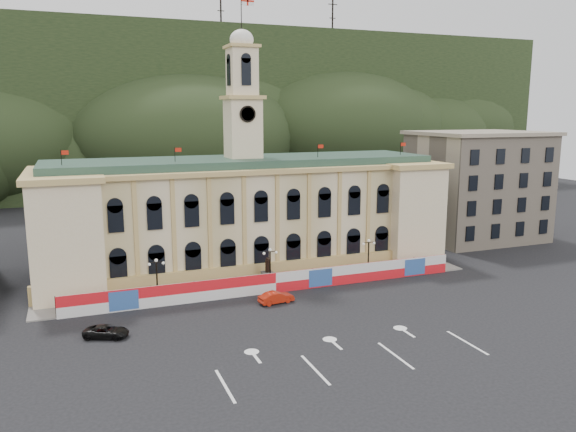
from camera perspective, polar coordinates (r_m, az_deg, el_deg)
name	(u,v)px	position (r m, az deg, el deg)	size (l,w,h in m)	color
ground	(328,337)	(56.67, 4.04, -12.20)	(260.00, 260.00, 0.00)	black
lane_markings	(351,358)	(52.58, 6.43, -14.12)	(26.00, 10.00, 0.02)	white
hill_ridge	(150,120)	(170.69, -13.80, 9.44)	(230.00, 80.00, 64.00)	black
city_hall	(245,213)	(79.38, -4.40, 0.33)	(56.20, 17.60, 37.10)	beige
side_building_right	(477,185)	(102.71, 18.66, 2.97)	(21.00, 17.00, 18.60)	#B9A68F
hoarding_fence	(276,282)	(69.36, -1.24, -6.77)	(50.00, 0.44, 2.50)	red
pavement	(268,285)	(72.10, -2.01, -7.07)	(56.00, 5.50, 0.16)	slate
statue	(268,277)	(72.00, -2.09, -6.17)	(1.40, 1.40, 3.72)	#595651
lamp_left	(157,276)	(67.43, -13.18, -5.95)	(1.96, 0.44, 5.15)	black
lamp_center	(270,264)	(70.57, -1.83, -4.92)	(1.96, 0.44, 5.15)	black
lamp_right	(368,254)	(76.20, 8.17, -3.86)	(1.96, 0.44, 5.15)	black
red_sedan	(276,297)	(65.74, -1.20, -8.27)	(4.34, 2.03, 1.38)	#AF1E0C
black_suv	(106,332)	(59.08, -17.98, -11.11)	(4.82, 3.58, 1.22)	black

